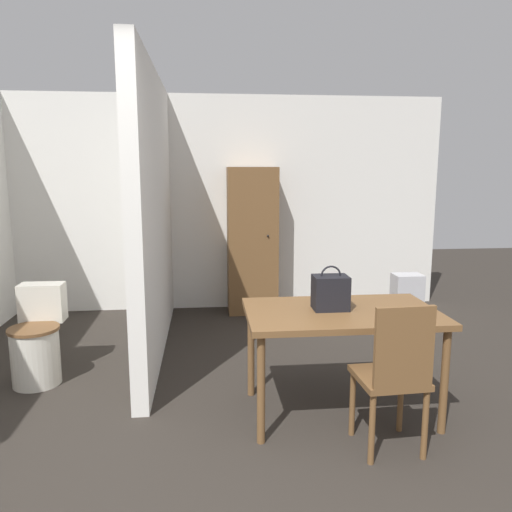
{
  "coord_description": "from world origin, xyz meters",
  "views": [
    {
      "loc": [
        -0.06,
        -1.89,
        1.66
      ],
      "look_at": [
        0.3,
        1.68,
        1.03
      ],
      "focal_mm": 35.0,
      "sensor_mm": 36.0,
      "label": 1
    }
  ],
  "objects_px": {
    "wooden_cabinet": "(252,241)",
    "wooden_chair": "(394,373)",
    "space_heater": "(407,301)",
    "handbag": "(330,292)",
    "dining_table": "(341,321)",
    "toilet": "(37,342)"
  },
  "relations": [
    {
      "from": "dining_table",
      "to": "toilet",
      "type": "relative_size",
      "value": 1.71
    },
    {
      "from": "dining_table",
      "to": "wooden_chair",
      "type": "bearing_deg",
      "value": -71.41
    },
    {
      "from": "wooden_chair",
      "to": "handbag",
      "type": "relative_size",
      "value": 3.09
    },
    {
      "from": "wooden_chair",
      "to": "wooden_cabinet",
      "type": "xyz_separation_m",
      "value": [
        -0.53,
        3.05,
        0.34
      ]
    },
    {
      "from": "handbag",
      "to": "space_heater",
      "type": "distance_m",
      "value": 2.24
    },
    {
      "from": "wooden_cabinet",
      "to": "handbag",
      "type": "bearing_deg",
      "value": -83.46
    },
    {
      "from": "dining_table",
      "to": "wooden_chair",
      "type": "xyz_separation_m",
      "value": [
        0.17,
        -0.52,
        -0.16
      ]
    },
    {
      "from": "handbag",
      "to": "toilet",
      "type": "bearing_deg",
      "value": 161.49
    },
    {
      "from": "toilet",
      "to": "space_heater",
      "type": "relative_size",
      "value": 1.31
    },
    {
      "from": "wooden_chair",
      "to": "toilet",
      "type": "relative_size",
      "value": 1.24
    },
    {
      "from": "wooden_chair",
      "to": "space_heater",
      "type": "distance_m",
      "value": 2.53
    },
    {
      "from": "wooden_chair",
      "to": "dining_table",
      "type": "bearing_deg",
      "value": 105.44
    },
    {
      "from": "toilet",
      "to": "dining_table",
      "type": "bearing_deg",
      "value": -18.72
    },
    {
      "from": "space_heater",
      "to": "wooden_chair",
      "type": "bearing_deg",
      "value": -114.2
    },
    {
      "from": "wooden_cabinet",
      "to": "space_heater",
      "type": "distance_m",
      "value": 1.83
    },
    {
      "from": "handbag",
      "to": "wooden_cabinet",
      "type": "xyz_separation_m",
      "value": [
        -0.29,
        2.5,
        -0.01
      ]
    },
    {
      "from": "wooden_cabinet",
      "to": "space_heater",
      "type": "height_order",
      "value": "wooden_cabinet"
    },
    {
      "from": "toilet",
      "to": "wooden_cabinet",
      "type": "bearing_deg",
      "value": 43.75
    },
    {
      "from": "dining_table",
      "to": "wooden_cabinet",
      "type": "relative_size",
      "value": 0.76
    },
    {
      "from": "dining_table",
      "to": "handbag",
      "type": "height_order",
      "value": "handbag"
    },
    {
      "from": "space_heater",
      "to": "handbag",
      "type": "bearing_deg",
      "value": -126.17
    },
    {
      "from": "wooden_cabinet",
      "to": "wooden_chair",
      "type": "bearing_deg",
      "value": -80.11
    }
  ]
}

